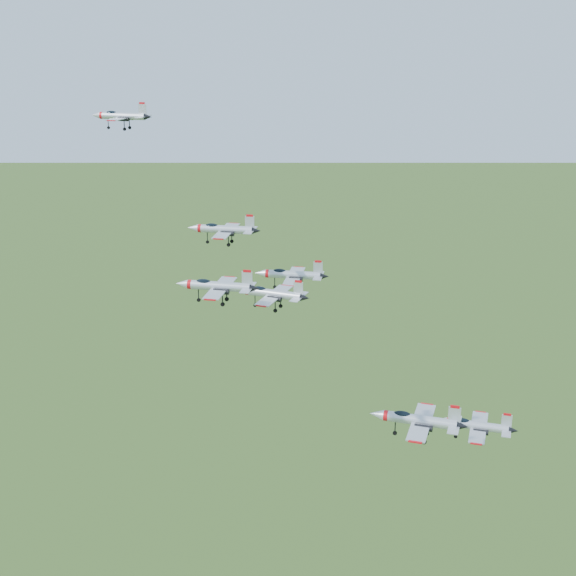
# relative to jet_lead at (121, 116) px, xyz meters

# --- Properties ---
(jet_lead) EXTENTS (11.11, 9.14, 2.98)m
(jet_lead) POSITION_rel_jet_lead_xyz_m (0.00, 0.00, 0.00)
(jet_lead) COLOR silver
(jet_left_high) EXTENTS (11.27, 9.37, 3.01)m
(jet_left_high) POSITION_rel_jet_lead_xyz_m (23.95, -15.73, -14.09)
(jet_left_high) COLOR silver
(jet_right_high) EXTENTS (10.64, 8.83, 2.84)m
(jet_right_high) POSITION_rel_jet_lead_xyz_m (31.44, -37.90, -15.18)
(jet_right_high) COLOR silver
(jet_left_low) EXTENTS (11.59, 9.65, 3.10)m
(jet_left_low) POSITION_rel_jet_lead_xyz_m (33.19, -11.40, -21.67)
(jet_left_low) COLOR silver
(jet_right_low) EXTENTS (10.74, 8.91, 2.87)m
(jet_right_low) POSITION_rel_jet_lead_xyz_m (35.16, -27.76, -19.13)
(jet_right_low) COLOR silver
(jet_trail) EXTENTS (13.90, 11.42, 3.73)m
(jet_trail) POSITION_rel_jet_lead_xyz_m (54.83, -22.61, -37.63)
(jet_trail) COLOR silver
(jet_extra) EXTENTS (12.43, 10.19, 3.34)m
(jet_extra) POSITION_rel_jet_lead_xyz_m (62.43, -12.58, -42.54)
(jet_extra) COLOR silver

